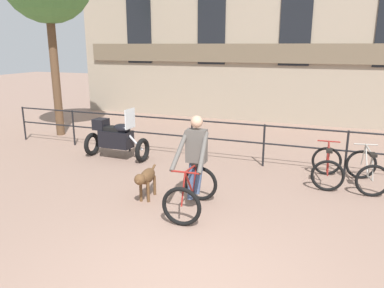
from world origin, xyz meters
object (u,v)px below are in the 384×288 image
object	(u,v)px
cyclist_with_bike	(194,169)
parked_bicycle_near_lamp	(327,167)
parked_bicycle_mid_left	(367,171)
parked_motorcycle	(116,138)
dog	(146,178)

from	to	relation	value
cyclist_with_bike	parked_bicycle_near_lamp	world-z (taller)	cyclist_with_bike
cyclist_with_bike	parked_bicycle_mid_left	xyz separation A→B (m)	(3.00, 2.29, -0.41)
parked_motorcycle	parked_bicycle_near_lamp	xyz separation A→B (m)	(5.23, 0.07, -0.20)
cyclist_with_bike	parked_motorcycle	bearing A→B (deg)	140.00
dog	parked_bicycle_mid_left	distance (m)	4.57
parked_bicycle_mid_left	cyclist_with_bike	bearing A→B (deg)	28.83
parked_bicycle_near_lamp	parked_bicycle_mid_left	world-z (taller)	same
dog	parked_bicycle_mid_left	xyz separation A→B (m)	(4.00, 2.22, -0.09)
parked_bicycle_near_lamp	parked_bicycle_mid_left	bearing A→B (deg)	177.46
cyclist_with_bike	dog	bearing A→B (deg)	172.32
parked_motorcycle	parked_bicycle_near_lamp	bearing A→B (deg)	-87.24
cyclist_with_bike	dog	distance (m)	1.05
parked_bicycle_near_lamp	parked_bicycle_mid_left	xyz separation A→B (m)	(0.78, 0.00, 0.00)
parked_bicycle_mid_left	parked_motorcycle	bearing A→B (deg)	-7.92
cyclist_with_bike	parked_motorcycle	size ratio (longest dim) A/B	1.00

